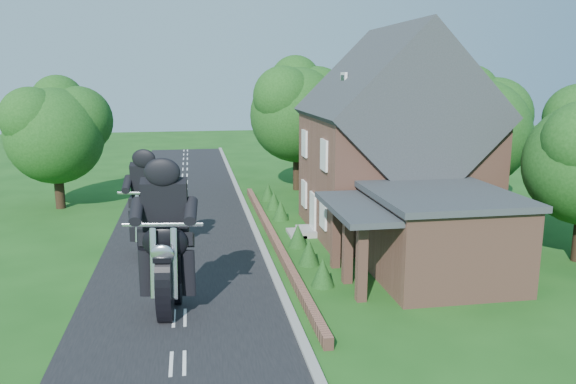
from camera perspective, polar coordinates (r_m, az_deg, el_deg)
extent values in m
plane|color=#174714|center=(21.97, -10.85, -9.29)|extent=(120.00, 120.00, 0.00)
cube|color=black|center=(21.97, -10.85, -9.26)|extent=(7.00, 80.00, 0.02)
cube|color=gray|center=(22.16, -1.27, -8.72)|extent=(0.30, 80.00, 0.12)
cube|color=#8A5946|center=(26.90, -1.50, -4.66)|extent=(0.30, 22.00, 0.40)
cube|color=#8A5946|center=(28.72, 10.51, 1.94)|extent=(8.00, 8.00, 6.00)
cube|color=#2B2F33|center=(28.37, 10.74, 7.92)|extent=(8.48, 8.64, 8.48)
cube|color=#8A5946|center=(29.11, 14.80, 14.14)|extent=(0.60, 0.90, 1.60)
cube|color=white|center=(27.51, 5.69, 11.08)|extent=(0.12, 0.80, 0.90)
cube|color=black|center=(27.50, 5.56, 11.08)|extent=(0.04, 0.55, 0.65)
cube|color=white|center=(27.99, 2.53, -2.21)|extent=(0.10, 1.10, 2.10)
cube|color=gray|center=(28.16, 1.84, -4.01)|extent=(0.80, 1.60, 0.30)
cube|color=gray|center=(28.09, 0.84, -4.21)|extent=(0.80, 1.60, 0.15)
cube|color=white|center=(25.78, 3.59, -2.19)|extent=(0.10, 1.10, 1.40)
cube|color=black|center=(25.78, 3.55, -2.19)|extent=(0.04, 0.92, 1.22)
cube|color=white|center=(29.97, 1.65, -0.18)|extent=(0.10, 1.10, 1.40)
cube|color=black|center=(29.96, 1.61, -0.18)|extent=(0.04, 0.92, 1.22)
cube|color=white|center=(25.26, 3.67, 3.76)|extent=(0.10, 1.10, 1.40)
cube|color=black|center=(25.26, 3.63, 3.76)|extent=(0.04, 0.92, 1.22)
cube|color=white|center=(29.52, 1.68, 4.95)|extent=(0.10, 1.10, 1.40)
cube|color=black|center=(29.52, 1.64, 4.95)|extent=(0.04, 0.92, 1.22)
cube|color=#8A5946|center=(22.73, 15.12, -4.52)|extent=(5.00, 5.60, 3.20)
cube|color=#2B2F33|center=(22.32, 15.35, -0.27)|extent=(5.30, 5.94, 0.24)
cube|color=#2B2F33|center=(21.28, 7.71, -1.56)|extent=(2.60, 5.32, 0.22)
cube|color=#8A5946|center=(19.88, 7.49, -7.17)|extent=(0.35, 0.35, 2.80)
cube|color=#8A5946|center=(21.52, 6.07, -5.64)|extent=(0.35, 0.35, 2.80)
cube|color=#8A5946|center=(23.18, 4.85, -4.33)|extent=(0.35, 0.35, 2.80)
cylinder|color=black|center=(33.70, 18.55, 0.38)|extent=(0.56, 0.56, 3.00)
sphere|color=#154112|center=(33.25, 18.90, 5.70)|extent=(6.00, 6.00, 6.00)
sphere|color=#154112|center=(34.36, 20.52, 7.28)|extent=(4.32, 4.32, 4.32)
sphere|color=#154112|center=(31.87, 18.15, 7.68)|extent=(3.72, 3.72, 3.72)
sphere|color=#154112|center=(34.22, 18.32, 9.43)|extent=(3.30, 3.30, 3.30)
cylinder|color=black|center=(39.37, 10.21, 2.83)|extent=(0.56, 0.56, 3.60)
sphere|color=#154112|center=(38.97, 10.42, 8.33)|extent=(7.20, 7.20, 7.20)
sphere|color=#154112|center=(40.18, 12.32, 9.90)|extent=(5.18, 5.18, 5.18)
sphere|color=#154112|center=(37.48, 9.24, 10.44)|extent=(4.46, 4.46, 4.46)
sphere|color=#154112|center=(40.30, 9.97, 12.04)|extent=(3.96, 3.96, 3.96)
cylinder|color=black|center=(38.74, 1.32, 2.72)|extent=(0.56, 0.56, 3.40)
sphere|color=#154112|center=(38.34, 1.34, 7.83)|extent=(6.40, 6.40, 6.40)
sphere|color=#154112|center=(39.21, 3.26, 9.31)|extent=(4.61, 4.61, 4.61)
sphere|color=#154112|center=(37.12, -0.08, 9.68)|extent=(3.97, 3.97, 3.97)
sphere|color=#154112|center=(39.52, 1.14, 11.21)|extent=(3.52, 3.52, 3.52)
cylinder|color=black|center=(35.92, -21.86, 0.66)|extent=(0.56, 0.56, 2.80)
sphere|color=#154112|center=(35.51, -22.23, 5.31)|extent=(5.60, 5.60, 5.60)
sphere|color=#154112|center=(35.74, -20.16, 6.86)|extent=(4.03, 4.03, 4.03)
sphere|color=#154112|center=(34.83, -24.24, 6.89)|extent=(3.47, 3.47, 3.47)
sphere|color=#154112|center=(36.44, -21.95, 8.58)|extent=(3.08, 3.08, 3.08)
cone|color=#143C13|center=(21.36, 3.56, -8.14)|extent=(0.90, 0.90, 1.10)
cone|color=#143C13|center=(23.67, 2.15, -6.11)|extent=(0.90, 0.90, 1.10)
cone|color=#143C13|center=(26.01, 1.01, -4.44)|extent=(0.90, 0.90, 1.10)
cone|color=#143C13|center=(30.77, -0.75, -1.86)|extent=(0.90, 0.90, 1.10)
cone|color=#143C13|center=(33.18, -1.43, -0.85)|extent=(0.90, 0.90, 1.10)
cone|color=#143C13|center=(35.59, -2.02, 0.02)|extent=(0.90, 0.90, 1.10)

